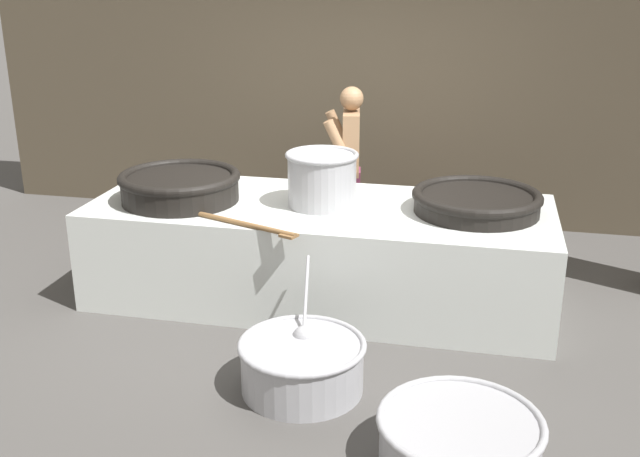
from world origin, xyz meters
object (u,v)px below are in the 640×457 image
(cook, at_px, (350,164))
(prep_bowl_vegetables, at_px, (302,363))
(giant_wok_far, at_px, (477,201))
(prep_bowl_meat, at_px, (459,439))
(stock_pot, at_px, (322,178))
(giant_wok_near, at_px, (180,185))

(cook, relative_size, prep_bowl_vegetables, 1.47)
(giant_wok_far, relative_size, prep_bowl_meat, 1.09)
(prep_bowl_vegetables, bearing_deg, giant_wok_far, 55.90)
(stock_pot, relative_size, prep_bowl_meat, 0.63)
(giant_wok_near, xyz_separation_m, prep_bowl_vegetables, (1.39, -1.36, -0.77))
(prep_bowl_vegetables, relative_size, prep_bowl_meat, 1.17)
(giant_wok_near, relative_size, cook, 0.62)
(prep_bowl_vegetables, distance_m, prep_bowl_meat, 1.23)
(stock_pot, xyz_separation_m, cook, (0.01, 1.23, -0.19))
(cook, bearing_deg, prep_bowl_vegetables, 83.96)
(giant_wok_near, height_order, cook, cook)
(stock_pot, bearing_deg, prep_bowl_meat, -59.01)
(giant_wok_near, relative_size, prep_bowl_meat, 1.07)
(prep_bowl_meat, bearing_deg, stock_pot, 120.99)
(giant_wok_near, xyz_separation_m, prep_bowl_meat, (2.46, -1.97, -0.79))
(giant_wok_near, bearing_deg, prep_bowl_vegetables, -44.36)
(stock_pot, bearing_deg, giant_wok_far, 4.02)
(giant_wok_far, distance_m, prep_bowl_meat, 2.31)
(cook, distance_m, prep_bowl_vegetables, 2.81)
(cook, height_order, prep_bowl_meat, cook)
(prep_bowl_vegetables, xyz_separation_m, prep_bowl_meat, (1.07, -0.61, -0.02))
(cook, distance_m, prep_bowl_meat, 3.63)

